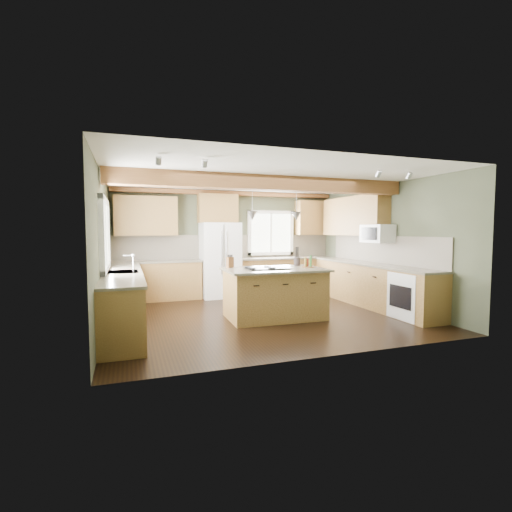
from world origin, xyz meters
name	(u,v)px	position (x,y,z in m)	size (l,w,h in m)	color
floor	(262,315)	(0.00, 0.00, 0.00)	(5.60, 5.60, 0.00)	black
ceiling	(262,178)	(0.00, 0.00, 2.60)	(5.60, 5.60, 0.00)	silver
wall_back	(228,243)	(0.00, 2.50, 1.30)	(5.60, 5.60, 0.00)	#404732
wall_left	(102,250)	(-2.80, 0.00, 1.30)	(5.00, 5.00, 0.00)	#404732
wall_right	(384,245)	(2.80, 0.00, 1.30)	(5.00, 5.00, 0.00)	#404732
ceiling_beam	(268,183)	(0.00, -0.32, 2.47)	(5.55, 0.26, 0.26)	brown
soffit_trim	(229,193)	(0.00, 2.40, 2.54)	(5.55, 0.20, 0.10)	brown
backsplash_back	(228,246)	(0.00, 2.48, 1.21)	(5.58, 0.03, 0.58)	brown
backsplash_right	(382,249)	(2.78, 0.05, 1.21)	(0.03, 3.70, 0.58)	brown
base_cab_back_left	(157,281)	(-1.79, 2.20, 0.44)	(2.02, 0.60, 0.88)	brown
counter_back_left	(156,261)	(-1.79, 2.20, 0.90)	(2.06, 0.64, 0.04)	#4B4537
base_cab_back_right	(286,276)	(1.49, 2.20, 0.44)	(2.62, 0.60, 0.88)	brown
counter_back_right	(287,258)	(1.49, 2.20, 0.90)	(2.66, 0.64, 0.04)	#4B4537
base_cab_left	(123,300)	(-2.50, 0.05, 0.44)	(0.60, 3.70, 0.88)	brown
counter_left	(122,273)	(-2.50, 0.05, 0.90)	(0.64, 3.74, 0.04)	#4B4537
base_cab_right	(370,285)	(2.50, 0.05, 0.44)	(0.60, 3.70, 0.88)	brown
counter_right	(370,264)	(2.50, 0.05, 0.90)	(0.64, 3.74, 0.04)	#4B4537
upper_cab_back_left	(146,216)	(-1.99, 2.33, 1.95)	(1.40, 0.35, 0.90)	brown
upper_cab_over_fridge	(218,209)	(-0.30, 2.33, 2.15)	(0.96, 0.35, 0.70)	brown
upper_cab_right	(354,216)	(2.62, 0.90, 1.95)	(0.35, 2.20, 0.90)	brown
upper_cab_back_corner	(313,218)	(2.30, 2.33, 1.95)	(0.90, 0.35, 0.90)	brown
window_left	(104,235)	(-2.78, 0.05, 1.55)	(0.04, 1.60, 1.05)	white
window_back	(270,233)	(1.15, 2.48, 1.55)	(1.10, 0.04, 1.00)	white
sink	(122,272)	(-2.50, 0.05, 0.91)	(0.50, 0.65, 0.03)	#262628
faucet	(133,264)	(-2.32, 0.05, 1.05)	(0.02, 0.02, 0.28)	#B2B2B7
dishwasher	(123,317)	(-2.49, -1.25, 0.43)	(0.60, 0.60, 0.84)	white
oven	(414,296)	(2.49, -1.25, 0.43)	(0.60, 0.72, 0.84)	white
microwave	(377,234)	(2.58, -0.05, 1.55)	(0.40, 0.70, 0.38)	white
pendant_left	(252,216)	(-0.29, -0.31, 1.88)	(0.18, 0.18, 0.16)	#B2B2B7
pendant_right	(296,216)	(0.57, -0.32, 1.88)	(0.18, 0.18, 0.16)	#B2B2B7
refrigerator	(220,260)	(-0.30, 2.12, 0.90)	(0.90, 0.74, 1.80)	white
island	(274,294)	(0.14, -0.32, 0.44)	(1.71, 1.05, 0.88)	brown
island_top	(275,270)	(0.14, -0.32, 0.90)	(1.83, 1.16, 0.04)	#4B4537
cooktop	(267,268)	(0.00, -0.31, 0.93)	(0.74, 0.49, 0.02)	black
knife_block	(230,262)	(-0.59, 0.11, 1.02)	(0.12, 0.09, 0.20)	brown
utensil_crock	(297,261)	(0.77, 0.06, 1.00)	(0.13, 0.13, 0.17)	#372F2C
bottle_tray	(308,262)	(0.83, -0.33, 1.03)	(0.23, 0.23, 0.21)	brown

